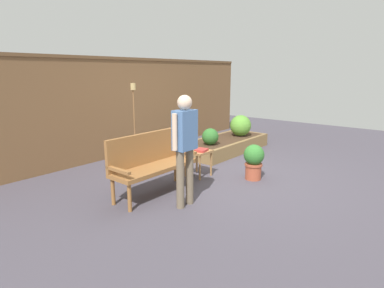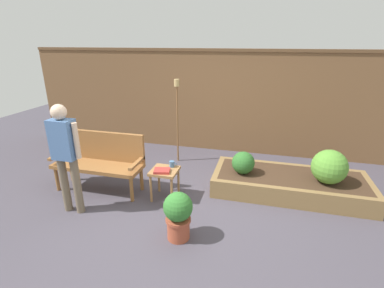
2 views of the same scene
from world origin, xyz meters
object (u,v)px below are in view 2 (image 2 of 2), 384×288
at_px(shrub_near_bench, 243,163).
at_px(shrub_far_corner, 329,167).
at_px(cup_on_table, 172,164).
at_px(tiki_torch, 177,106).
at_px(potted_boxwood, 178,214).
at_px(garden_bench, 100,157).
at_px(book_on_table, 162,171).
at_px(side_table, 165,175).
at_px(person_by_bench, 65,151).

bearing_deg(shrub_near_bench, shrub_far_corner, -0.00).
distance_m(cup_on_table, shrub_far_corner, 2.35).
relative_size(cup_on_table, shrub_far_corner, 0.23).
height_order(shrub_far_corner, tiki_torch, tiki_torch).
bearing_deg(potted_boxwood, cup_on_table, 112.23).
height_order(garden_bench, book_on_table, garden_bench).
relative_size(garden_bench, shrub_far_corner, 2.80).
height_order(side_table, shrub_far_corner, shrub_far_corner).
xyz_separation_m(book_on_table, potted_boxwood, (0.49, -0.78, -0.15)).
height_order(garden_bench, shrub_far_corner, garden_bench).
distance_m(shrub_near_bench, tiki_torch, 1.74).
bearing_deg(potted_boxwood, person_by_bench, 173.43).
xyz_separation_m(cup_on_table, tiki_torch, (-0.32, 1.30, 0.60)).
bearing_deg(garden_bench, tiki_torch, 57.43).
bearing_deg(potted_boxwood, book_on_table, 122.34).
relative_size(garden_bench, shrub_near_bench, 3.99).
bearing_deg(cup_on_table, side_table, -121.74).
height_order(potted_boxwood, tiki_torch, tiki_torch).
bearing_deg(person_by_bench, side_table, 30.24).
distance_m(shrub_far_corner, tiki_torch, 2.82).
distance_m(cup_on_table, potted_boxwood, 1.08).
height_order(cup_on_table, shrub_near_bench, shrub_near_bench).
height_order(cup_on_table, potted_boxwood, potted_boxwood).
bearing_deg(book_on_table, side_table, 69.25).
distance_m(garden_bench, shrub_far_corner, 3.54).
distance_m(tiki_torch, person_by_bench, 2.29).
bearing_deg(person_by_bench, book_on_table, 27.38).
bearing_deg(book_on_table, potted_boxwood, -70.81).
relative_size(garden_bench, cup_on_table, 12.42).
xyz_separation_m(potted_boxwood, shrub_near_bench, (0.65, 1.42, 0.13)).
xyz_separation_m(potted_boxwood, tiki_torch, (-0.72, 2.29, 0.78)).
bearing_deg(person_by_bench, garden_bench, 87.67).
bearing_deg(tiki_torch, side_table, -80.54).
bearing_deg(potted_boxwood, side_table, 119.31).
relative_size(side_table, potted_boxwood, 0.77).
bearing_deg(shrub_near_bench, tiki_torch, 147.51).
xyz_separation_m(side_table, book_on_table, (-0.01, -0.08, 0.10)).
distance_m(shrub_far_corner, person_by_bench, 3.76).
relative_size(side_table, person_by_bench, 0.31).
height_order(side_table, tiki_torch, tiki_torch).
relative_size(side_table, shrub_far_corner, 0.93).
distance_m(shrub_near_bench, person_by_bench, 2.62).
bearing_deg(cup_on_table, person_by_bench, -147.01).
bearing_deg(shrub_far_corner, book_on_table, -165.01).
bearing_deg(cup_on_table, book_on_table, -113.33).
relative_size(book_on_table, person_by_bench, 0.15).
height_order(side_table, potted_boxwood, potted_boxwood).
distance_m(book_on_table, potted_boxwood, 0.93).
bearing_deg(shrub_far_corner, side_table, -166.75).
xyz_separation_m(book_on_table, shrub_far_corner, (2.39, 0.64, 0.06)).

